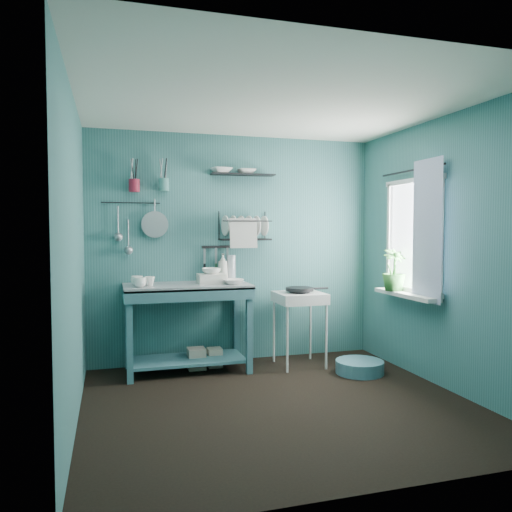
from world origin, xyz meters
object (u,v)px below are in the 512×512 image
object	(u,v)px
utensil_cup_magenta	(134,186)
utensil_cup_teal	(164,185)
storage_tin_large	(196,359)
mug_mid	(150,281)
frying_pan	(300,289)
dish_rack	(245,226)
mug_left	(140,282)
potted_plant	(394,270)
mug_right	(137,281)
storage_tin_small	(215,357)
hotplate_stand	(299,329)
colander	(155,224)
soap_bottle	(223,267)
water_bottle	(231,268)
wash_tub	(211,279)
floor_basin	(360,367)
work_counter	(187,328)

from	to	relation	value
utensil_cup_magenta	utensil_cup_teal	world-z (taller)	utensil_cup_teal
utensil_cup_magenta	storage_tin_large	world-z (taller)	utensil_cup_magenta
mug_mid	frying_pan	xyz separation A→B (m)	(1.57, -0.06, -0.12)
dish_rack	mug_left	bearing A→B (deg)	-157.31
utensil_cup_magenta	potted_plant	bearing A→B (deg)	-17.23
mug_mid	storage_tin_large	world-z (taller)	mug_mid
mug_right	storage_tin_small	world-z (taller)	mug_right
hotplate_stand	storage_tin_large	size ratio (longest dim) A/B	3.59
hotplate_stand	potted_plant	size ratio (longest dim) A/B	1.82
colander	storage_tin_large	xyz separation A→B (m)	(0.40, -0.22, -1.41)
utensil_cup_magenta	storage_tin_small	size ratio (longest dim) A/B	0.65
soap_bottle	water_bottle	xyz separation A→B (m)	(0.10, 0.02, -0.01)
soap_bottle	frying_pan	world-z (taller)	soap_bottle
storage_tin_large	dish_rack	bearing A→B (deg)	13.52
storage_tin_small	soap_bottle	bearing A→B (deg)	45.00
wash_tub	soap_bottle	xyz separation A→B (m)	(0.17, 0.22, 0.10)
dish_rack	utensil_cup_teal	distance (m)	0.97
colander	potted_plant	world-z (taller)	colander
mug_mid	colander	size ratio (longest dim) A/B	0.36
frying_pan	dish_rack	bearing A→B (deg)	149.62
mug_right	floor_basin	xyz separation A→B (m)	(2.17, -0.58, -0.89)
mug_mid	mug_right	bearing A→B (deg)	153.43
mug_left	hotplate_stand	world-z (taller)	mug_left
mug_mid	mug_right	size ratio (longest dim) A/B	0.81
utensil_cup_teal	colander	size ratio (longest dim) A/B	0.46
mug_right	utensil_cup_teal	size ratio (longest dim) A/B	0.95
colander	storage_tin_large	size ratio (longest dim) A/B	1.27
work_counter	utensil_cup_magenta	size ratio (longest dim) A/B	9.82
soap_bottle	dish_rack	bearing A→B (deg)	-3.32
soap_bottle	hotplate_stand	world-z (taller)	soap_bottle
mug_left	storage_tin_small	world-z (taller)	mug_left
hotplate_stand	storage_tin_large	world-z (taller)	hotplate_stand
wash_tub	potted_plant	size ratio (longest dim) A/B	0.65
utensil_cup_magenta	floor_basin	size ratio (longest dim) A/B	0.27
soap_bottle	storage_tin_small	size ratio (longest dim) A/B	1.49
frying_pan	potted_plant	distance (m)	1.00
mug_right	dish_rack	distance (m)	1.30
work_counter	mug_mid	size ratio (longest dim) A/B	12.76
water_bottle	floor_basin	bearing A→B (deg)	-34.67
dish_rack	storage_tin_small	size ratio (longest dim) A/B	2.75
dish_rack	soap_bottle	bearing A→B (deg)	-177.44
dish_rack	storage_tin_large	world-z (taller)	dish_rack
work_counter	storage_tin_large	xyz separation A→B (m)	(0.10, 0.05, -0.34)
mug_left	wash_tub	bearing A→B (deg)	10.86
storage_tin_large	storage_tin_small	xyz separation A→B (m)	(0.20, 0.03, -0.01)
potted_plant	wash_tub	bearing A→B (deg)	163.40
utensil_cup_magenta	floor_basin	world-z (taller)	utensil_cup_magenta
mug_right	potted_plant	size ratio (longest dim) A/B	0.28
mug_mid	colander	bearing A→B (deg)	75.76
soap_bottle	mug_mid	bearing A→B (deg)	-162.00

